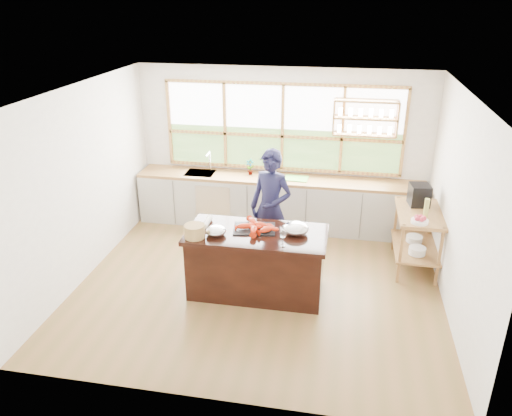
% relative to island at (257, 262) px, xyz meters
% --- Properties ---
extents(ground_plane, '(5.00, 5.00, 0.00)m').
position_rel_island_xyz_m(ground_plane, '(0.00, 0.20, -0.45)').
color(ground_plane, brown).
extents(room_shell, '(5.02, 4.52, 2.71)m').
position_rel_island_xyz_m(room_shell, '(0.02, 0.71, 1.30)').
color(room_shell, white).
rests_on(room_shell, ground_plane).
extents(back_counter, '(4.90, 0.63, 0.90)m').
position_rel_island_xyz_m(back_counter, '(-0.02, 2.14, 0.00)').
color(back_counter, '#B0AEA6').
rests_on(back_counter, ground_plane).
extents(right_shelf_unit, '(0.62, 1.10, 0.90)m').
position_rel_island_xyz_m(right_shelf_unit, '(2.19, 1.09, 0.15)').
color(right_shelf_unit, '#9F7139').
rests_on(right_shelf_unit, ground_plane).
extents(island, '(1.85, 0.90, 0.90)m').
position_rel_island_xyz_m(island, '(0.00, 0.00, 0.00)').
color(island, black).
rests_on(island, ground_plane).
extents(cook, '(0.75, 0.61, 1.78)m').
position_rel_island_xyz_m(cook, '(0.05, 0.85, 0.44)').
color(cook, '#161533').
rests_on(cook, ground_plane).
extents(potted_plant, '(0.16, 0.12, 0.28)m').
position_rel_island_xyz_m(potted_plant, '(-0.52, 2.20, 0.59)').
color(potted_plant, slate).
rests_on(potted_plant, back_counter).
extents(cutting_board, '(0.42, 0.32, 0.01)m').
position_rel_island_xyz_m(cutting_board, '(0.29, 2.14, 0.45)').
color(cutting_board, '#5BB03E').
rests_on(cutting_board, back_counter).
extents(espresso_machine, '(0.32, 0.33, 0.32)m').
position_rel_island_xyz_m(espresso_machine, '(2.19, 1.35, 0.60)').
color(espresso_machine, black).
rests_on(espresso_machine, right_shelf_unit).
extents(wine_bottle, '(0.08, 0.08, 0.28)m').
position_rel_island_xyz_m(wine_bottle, '(2.24, 0.92, 0.58)').
color(wine_bottle, '#A2A649').
rests_on(wine_bottle, right_shelf_unit).
extents(fruit_bowl, '(0.24, 0.24, 0.11)m').
position_rel_island_xyz_m(fruit_bowl, '(2.14, 0.70, 0.49)').
color(fruit_bowl, white).
rests_on(fruit_bowl, right_shelf_unit).
extents(slate_board, '(0.60, 0.47, 0.02)m').
position_rel_island_xyz_m(slate_board, '(-0.05, 0.09, 0.45)').
color(slate_board, black).
rests_on(slate_board, island).
extents(lobster_pile, '(0.52, 0.48, 0.08)m').
position_rel_island_xyz_m(lobster_pile, '(-0.03, 0.06, 0.50)').
color(lobster_pile, '#D2470D').
rests_on(lobster_pile, slate_board).
extents(mixing_bowl_left, '(0.27, 0.27, 0.13)m').
position_rel_island_xyz_m(mixing_bowl_left, '(-0.51, -0.16, 0.50)').
color(mixing_bowl_left, silver).
rests_on(mixing_bowl_left, island).
extents(mixing_bowl_right, '(0.34, 0.34, 0.16)m').
position_rel_island_xyz_m(mixing_bowl_right, '(0.51, 0.07, 0.52)').
color(mixing_bowl_right, silver).
rests_on(mixing_bowl_right, island).
extents(wine_glass, '(0.08, 0.08, 0.22)m').
position_rel_island_xyz_m(wine_glass, '(0.39, -0.32, 0.61)').
color(wine_glass, silver).
rests_on(wine_glass, island).
extents(wicker_basket, '(0.27, 0.27, 0.17)m').
position_rel_island_xyz_m(wicker_basket, '(-0.76, -0.27, 0.53)').
color(wicker_basket, '#AC884E').
rests_on(wicker_basket, island).
extents(parchment_roll, '(0.08, 0.30, 0.08)m').
position_rel_island_xyz_m(parchment_roll, '(-0.71, 0.12, 0.49)').
color(parchment_roll, silver).
rests_on(parchment_roll, island).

